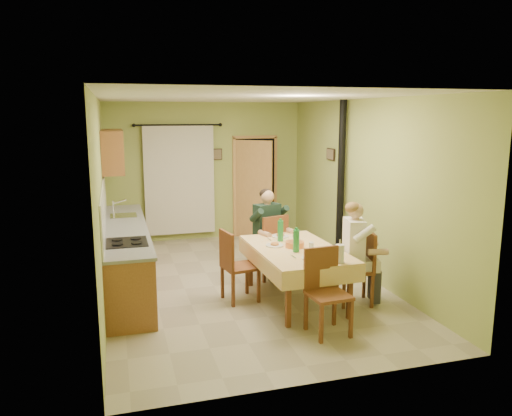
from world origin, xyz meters
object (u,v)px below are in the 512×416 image
object	(u,v)px
chair_left	(239,280)
man_right	(356,241)
man_far	(268,223)
stove_flue	(340,205)
chair_near	(328,310)
chair_far	(269,259)
dining_table	(296,275)
chair_right	(356,283)

from	to	relation	value
chair_left	man_right	size ratio (longest dim) A/B	0.72
man_far	stove_flue	world-z (taller)	stove_flue
chair_near	man_far	bearing A→B (deg)	-93.37
chair_far	chair_left	size ratio (longest dim) A/B	1.02
dining_table	man_far	bearing A→B (deg)	91.52
chair_near	stove_flue	size ratio (longest dim) A/B	0.36
man_right	chair_far	bearing A→B (deg)	42.08
stove_flue	man_far	bearing A→B (deg)	-163.94
man_right	stove_flue	bearing A→B (deg)	-6.91
dining_table	chair_right	xyz separation A→B (m)	(0.76, -0.31, -0.09)
stove_flue	dining_table	bearing A→B (deg)	-132.23
chair_left	man_right	bearing A→B (deg)	60.21
stove_flue	chair_near	bearing A→B (deg)	-117.86
chair_right	chair_left	bearing A→B (deg)	82.27
chair_near	stove_flue	distance (m)	3.03
chair_left	man_far	world-z (taller)	man_far
dining_table	chair_right	size ratio (longest dim) A/B	1.87
chair_left	stove_flue	bearing A→B (deg)	111.00
dining_table	stove_flue	distance (m)	2.13
chair_far	man_far	xyz separation A→B (m)	(-0.00, 0.02, 0.59)
chair_near	chair_left	world-z (taller)	chair_near
man_far	chair_far	bearing A→B (deg)	-90.00
chair_near	stove_flue	bearing A→B (deg)	-122.66
man_right	stove_flue	size ratio (longest dim) A/B	0.50
man_right	chair_left	bearing A→B (deg)	82.19
chair_right	stove_flue	bearing A→B (deg)	-6.46
dining_table	chair_right	distance (m)	0.83
chair_near	chair_left	xyz separation A→B (m)	(-0.74, 1.32, -0.00)
chair_far	man_right	bearing A→B (deg)	-76.15
dining_table	chair_near	world-z (taller)	chair_near
chair_left	chair_right	bearing A→B (deg)	60.29
chair_far	chair_left	bearing A→B (deg)	-145.64
dining_table	stove_flue	bearing A→B (deg)	46.13
chair_near	man_far	size ratio (longest dim) A/B	0.73
chair_near	man_right	distance (m)	1.24
chair_left	dining_table	bearing A→B (deg)	62.71
chair_right	stove_flue	size ratio (longest dim) A/B	0.36
chair_far	chair_right	distance (m)	1.61
chair_far	chair_right	xyz separation A→B (m)	(0.82, -1.39, -0.00)
chair_far	man_right	size ratio (longest dim) A/B	0.74
man_far	stove_flue	size ratio (longest dim) A/B	0.50
man_far	stove_flue	xyz separation A→B (m)	(1.43, 0.41, 0.15)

